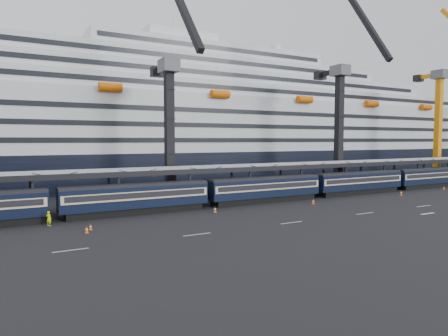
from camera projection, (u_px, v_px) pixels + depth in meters
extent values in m
plane|color=black|center=(353.00, 208.00, 56.16)|extent=(260.00, 260.00, 0.00)
cube|color=beige|center=(71.00, 250.00, 34.40)|extent=(3.00, 0.15, 0.02)
cube|color=beige|center=(197.00, 234.00, 40.17)|extent=(3.00, 0.15, 0.02)
cube|color=beige|center=(291.00, 223.00, 45.94)|extent=(3.00, 0.15, 0.02)
cube|color=beige|center=(365.00, 213.00, 51.70)|extent=(3.00, 0.15, 0.02)
cube|color=beige|center=(424.00, 206.00, 57.47)|extent=(3.00, 0.15, 0.02)
cube|color=beige|center=(428.00, 214.00, 51.57)|extent=(2.50, 0.40, 0.02)
cube|color=black|center=(137.00, 210.00, 51.41)|extent=(17.48, 2.40, 0.90)
cube|color=black|center=(137.00, 197.00, 51.29)|extent=(19.00, 2.80, 2.70)
cube|color=beige|center=(137.00, 194.00, 51.27)|extent=(18.62, 2.92, 1.05)
cube|color=black|center=(137.00, 194.00, 51.26)|extent=(17.86, 2.98, 0.70)
cube|color=black|center=(137.00, 185.00, 51.18)|extent=(19.00, 2.50, 0.35)
cube|color=black|center=(265.00, 199.00, 61.03)|extent=(17.48, 2.40, 0.90)
cube|color=black|center=(265.00, 188.00, 60.90)|extent=(19.00, 2.80, 2.70)
cube|color=beige|center=(265.00, 186.00, 60.88)|extent=(18.62, 2.92, 1.05)
cube|color=black|center=(265.00, 185.00, 60.88)|extent=(17.86, 2.98, 0.70)
cube|color=black|center=(265.00, 178.00, 60.80)|extent=(19.00, 2.50, 0.35)
cube|color=black|center=(358.00, 191.00, 70.64)|extent=(17.48, 2.40, 0.90)
cube|color=black|center=(359.00, 181.00, 70.51)|extent=(19.00, 2.80, 2.70)
cube|color=beige|center=(359.00, 179.00, 70.49)|extent=(18.62, 2.92, 1.05)
cube|color=black|center=(359.00, 179.00, 70.49)|extent=(17.86, 2.98, 0.70)
cube|color=black|center=(359.00, 173.00, 70.41)|extent=(19.00, 2.50, 0.35)
cube|color=black|center=(429.00, 185.00, 80.25)|extent=(17.48, 2.40, 0.90)
cube|color=black|center=(430.00, 176.00, 80.13)|extent=(19.00, 2.80, 2.70)
cube|color=beige|center=(430.00, 175.00, 80.10)|extent=(18.62, 2.92, 1.05)
cube|color=black|center=(430.00, 175.00, 80.10)|extent=(17.86, 2.98, 0.70)
cube|color=black|center=(430.00, 169.00, 80.02)|extent=(19.00, 2.50, 0.35)
cube|color=#92959A|center=(291.00, 164.00, 68.02)|extent=(130.00, 6.00, 0.25)
cube|color=black|center=(302.00, 167.00, 65.42)|extent=(130.00, 0.25, 0.70)
cube|color=black|center=(280.00, 165.00, 70.67)|extent=(130.00, 0.25, 0.70)
cube|color=black|center=(33.00, 198.00, 46.54)|extent=(0.25, 0.25, 5.40)
cube|color=black|center=(30.00, 193.00, 51.43)|extent=(0.25, 0.25, 5.40)
cube|color=black|center=(119.00, 193.00, 51.35)|extent=(0.25, 0.25, 5.40)
cube|color=black|center=(109.00, 188.00, 56.24)|extent=(0.25, 0.25, 5.40)
cube|color=black|center=(190.00, 188.00, 56.15)|extent=(0.25, 0.25, 5.40)
cube|color=black|center=(175.00, 185.00, 61.05)|extent=(0.25, 0.25, 5.40)
cube|color=black|center=(250.00, 185.00, 60.96)|extent=(0.25, 0.25, 5.40)
cube|color=black|center=(232.00, 181.00, 65.85)|extent=(0.25, 0.25, 5.40)
cube|color=black|center=(301.00, 181.00, 65.76)|extent=(0.25, 0.25, 5.40)
cube|color=black|center=(281.00, 179.00, 70.66)|extent=(0.25, 0.25, 5.40)
cube|color=black|center=(345.00, 179.00, 70.57)|extent=(0.25, 0.25, 5.40)
cube|color=black|center=(323.00, 176.00, 75.47)|extent=(0.25, 0.25, 5.40)
cube|color=black|center=(384.00, 176.00, 75.38)|extent=(0.25, 0.25, 5.40)
cube|color=black|center=(361.00, 174.00, 80.27)|extent=(0.25, 0.25, 5.40)
cube|color=black|center=(418.00, 174.00, 80.18)|extent=(0.25, 0.25, 5.40)
cube|color=black|center=(394.00, 172.00, 85.08)|extent=(0.25, 0.25, 5.40)
cube|color=black|center=(448.00, 172.00, 84.99)|extent=(0.25, 0.25, 5.40)
cube|color=black|center=(424.00, 170.00, 89.88)|extent=(0.25, 0.25, 5.40)
cube|color=black|center=(207.00, 165.00, 96.13)|extent=(200.00, 28.00, 7.00)
cube|color=silver|center=(207.00, 125.00, 95.47)|extent=(190.00, 26.88, 12.00)
cube|color=silver|center=(207.00, 94.00, 94.94)|extent=(160.00, 24.64, 3.00)
cube|color=black|center=(233.00, 88.00, 84.13)|extent=(153.60, 0.12, 0.90)
cube|color=silver|center=(207.00, 81.00, 94.73)|extent=(124.00, 21.84, 3.00)
cube|color=black|center=(230.00, 74.00, 85.14)|extent=(119.04, 0.12, 0.90)
cube|color=silver|center=(207.00, 68.00, 94.52)|extent=(90.00, 19.04, 3.00)
cube|color=black|center=(227.00, 61.00, 86.16)|extent=(86.40, 0.12, 0.90)
cube|color=silver|center=(207.00, 55.00, 94.31)|extent=(56.00, 16.24, 3.00)
cube|color=black|center=(224.00, 49.00, 87.17)|extent=(53.76, 0.12, 0.90)
cube|color=silver|center=(175.00, 41.00, 90.30)|extent=(16.00, 12.00, 2.50)
cylinder|color=silver|center=(276.00, 52.00, 103.72)|extent=(2.80, 2.80, 3.00)
cylinder|color=#E36207|center=(110.00, 87.00, 70.29)|extent=(4.00, 1.60, 1.60)
cylinder|color=#E36207|center=(220.00, 94.00, 80.87)|extent=(4.00, 1.60, 1.60)
cylinder|color=#E36207|center=(305.00, 100.00, 91.44)|extent=(4.00, 1.60, 1.60)
cylinder|color=#E36207|center=(371.00, 104.00, 102.01)|extent=(4.00, 1.60, 1.60)
cylinder|color=#E36207|center=(426.00, 107.00, 112.59)|extent=(4.00, 1.60, 1.60)
cube|color=#4D4F55|center=(170.00, 194.00, 63.09)|extent=(4.50, 4.50, 2.00)
cube|color=black|center=(169.00, 131.00, 62.39)|extent=(1.30, 1.30, 18.00)
cube|color=#4D4F55|center=(169.00, 66.00, 61.69)|extent=(2.60, 3.20, 2.00)
cube|color=black|center=(183.00, 9.00, 56.16)|extent=(0.90, 12.26, 14.37)
cube|color=black|center=(163.00, 68.00, 63.90)|extent=(0.90, 5.04, 0.90)
cube|color=black|center=(158.00, 72.00, 66.11)|extent=(2.20, 1.60, 1.60)
cube|color=#4D4F55|center=(338.00, 183.00, 79.04)|extent=(4.50, 4.50, 2.00)
cube|color=black|center=(339.00, 127.00, 78.27)|extent=(1.30, 1.30, 20.00)
cube|color=#4D4F55|center=(340.00, 71.00, 77.50)|extent=(2.60, 3.20, 2.00)
cube|color=black|center=(364.00, 20.00, 71.92)|extent=(0.90, 12.21, 16.90)
cube|color=black|center=(330.00, 73.00, 79.95)|extent=(0.90, 5.60, 0.90)
cube|color=black|center=(320.00, 76.00, 82.41)|extent=(2.20, 1.60, 1.60)
cube|color=#4D4F55|center=(436.00, 176.00, 95.77)|extent=(4.50, 4.50, 2.00)
cube|color=orange|center=(438.00, 125.00, 94.93)|extent=(1.30, 1.30, 22.00)
cube|color=#4D4F55|center=(440.00, 74.00, 94.10)|extent=(2.60, 3.20, 2.00)
cube|color=orange|center=(429.00, 76.00, 96.54)|extent=(0.90, 5.60, 0.90)
cube|color=black|center=(418.00, 78.00, 99.01)|extent=(2.20, 1.60, 1.60)
imported|color=#DCFC0D|center=(49.00, 219.00, 44.07)|extent=(0.72, 0.71, 1.67)
cube|color=#E36207|center=(91.00, 230.00, 42.19)|extent=(0.34, 0.34, 0.04)
cone|color=#E36207|center=(91.00, 227.00, 42.17)|extent=(0.28, 0.28, 0.64)
cylinder|color=white|center=(91.00, 227.00, 42.17)|extent=(0.24, 0.24, 0.11)
cube|color=#E36207|center=(87.00, 233.00, 40.79)|extent=(0.37, 0.37, 0.04)
cone|color=#E36207|center=(87.00, 229.00, 40.76)|extent=(0.31, 0.31, 0.70)
cylinder|color=white|center=(87.00, 229.00, 40.76)|extent=(0.26, 0.26, 0.12)
cube|color=#E36207|center=(215.00, 212.00, 52.43)|extent=(0.43, 0.43, 0.05)
cone|color=#E36207|center=(215.00, 209.00, 52.40)|extent=(0.36, 0.36, 0.81)
cylinder|color=white|center=(215.00, 209.00, 52.40)|extent=(0.30, 0.30, 0.14)
cube|color=#E36207|center=(313.00, 204.00, 59.33)|extent=(0.41, 0.41, 0.04)
cone|color=#E36207|center=(313.00, 201.00, 59.30)|extent=(0.34, 0.34, 0.77)
cylinder|color=white|center=(313.00, 201.00, 59.30)|extent=(0.29, 0.29, 0.13)
cube|color=#E36207|center=(401.00, 195.00, 68.50)|extent=(0.42, 0.42, 0.04)
cone|color=#E36207|center=(401.00, 193.00, 68.47)|extent=(0.35, 0.35, 0.79)
cylinder|color=white|center=(401.00, 193.00, 68.47)|extent=(0.30, 0.30, 0.13)
cube|color=#E36207|center=(444.00, 190.00, 76.51)|extent=(0.36, 0.36, 0.04)
cone|color=#E36207|center=(444.00, 188.00, 76.48)|extent=(0.31, 0.31, 0.69)
cylinder|color=white|center=(444.00, 188.00, 76.48)|extent=(0.26, 0.26, 0.11)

